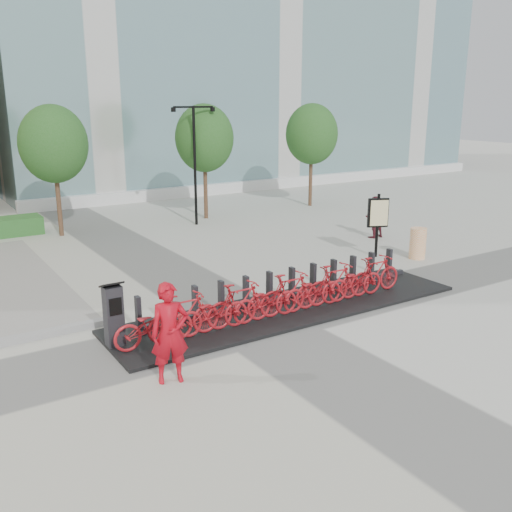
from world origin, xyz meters
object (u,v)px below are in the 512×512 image
construction_barrel (418,243)px  worker_red (170,333)px  bike_0 (154,325)px  pedestrian (374,217)px  kiosk (114,315)px  map_sign (378,216)px

construction_barrel → worker_red: bearing=-161.5°
bike_0 → worker_red: (-0.31, -1.55, 0.43)m
worker_red → construction_barrel: bearing=33.3°
pedestrian → worker_red: bearing=33.0°
worker_red → pedestrian: (11.66, 6.66, -0.17)m
kiosk → map_sign: size_ratio=0.67×
construction_barrel → map_sign: bearing=138.6°
construction_barrel → map_sign: (-1.03, 0.91, 0.92)m
bike_0 → construction_barrel: size_ratio=1.72×
bike_0 → kiosk: bearing=56.5°
kiosk → map_sign: bearing=13.6°
kiosk → worker_red: worker_red is taller
bike_0 → kiosk: size_ratio=1.23×
worker_red → bike_0: bearing=93.6°
bike_0 → map_sign: size_ratio=0.83×
kiosk → construction_barrel: 11.27m
pedestrian → kiosk: bearing=24.3°
construction_barrel → bike_0: bearing=-168.9°
kiosk → construction_barrel: bearing=7.8°
kiosk → map_sign: (10.12, 2.49, 0.66)m
bike_0 → kiosk: kiosk is taller
construction_barrel → map_sign: map_sign is taller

